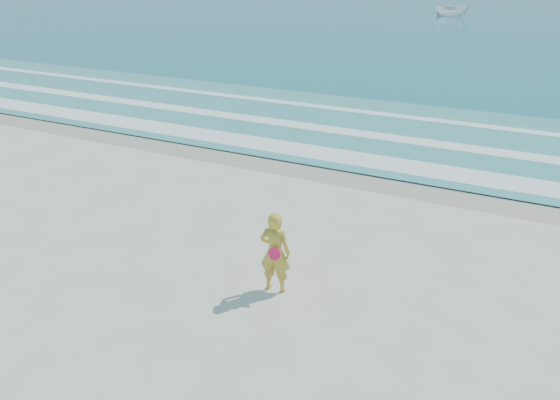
% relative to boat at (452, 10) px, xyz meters
% --- Properties ---
extents(ground, '(400.00, 400.00, 0.00)m').
position_rel_boat_xyz_m(ground, '(6.91, -64.79, -0.81)').
color(ground, silver).
rests_on(ground, ground).
extents(wet_sand, '(400.00, 2.40, 0.00)m').
position_rel_boat_xyz_m(wet_sand, '(6.91, -55.79, -0.81)').
color(wet_sand, '#B2A893').
rests_on(wet_sand, ground).
extents(shallow, '(400.00, 10.00, 0.01)m').
position_rel_boat_xyz_m(shallow, '(6.91, -50.79, -0.77)').
color(shallow, '#59B7AD').
rests_on(shallow, ocean).
extents(foam_near, '(400.00, 1.40, 0.01)m').
position_rel_boat_xyz_m(foam_near, '(6.91, -54.49, -0.76)').
color(foam_near, white).
rests_on(foam_near, shallow).
extents(foam_mid, '(400.00, 0.90, 0.01)m').
position_rel_boat_xyz_m(foam_mid, '(6.91, -51.59, -0.76)').
color(foam_mid, white).
rests_on(foam_mid, shallow).
extents(foam_far, '(400.00, 0.60, 0.01)m').
position_rel_boat_xyz_m(foam_far, '(6.91, -48.29, -0.76)').
color(foam_far, white).
rests_on(foam_far, shallow).
extents(boat, '(4.17, 2.04, 1.54)m').
position_rel_boat_xyz_m(boat, '(0.00, 0.00, 0.00)').
color(boat, white).
rests_on(boat, ocean).
extents(woman, '(0.70, 0.51, 1.78)m').
position_rel_boat_xyz_m(woman, '(8.08, -62.98, 0.08)').
color(woman, gold).
rests_on(woman, ground).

